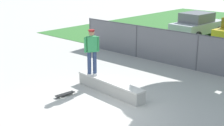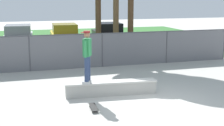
{
  "view_description": "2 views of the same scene",
  "coord_description": "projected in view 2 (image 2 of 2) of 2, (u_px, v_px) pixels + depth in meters",
  "views": [
    {
      "loc": [
        7.17,
        -6.99,
        4.62
      ],
      "look_at": [
        -0.75,
        1.51,
        1.25
      ],
      "focal_mm": 53.26,
      "sensor_mm": 36.0,
      "label": 1
    },
    {
      "loc": [
        -4.26,
        -9.3,
        3.47
      ],
      "look_at": [
        -0.9,
        1.78,
        1.13
      ],
      "focal_mm": 52.59,
      "sensor_mm": 36.0,
      "label": 2
    }
  ],
  "objects": [
    {
      "name": "grass_strip",
      "position": [
        69.0,
        41.0,
        26.29
      ],
      "size": [
        26.24,
        20.0,
        0.02
      ],
      "primitive_type": "cube",
      "color": "#336B2D",
      "rests_on": "ground"
    },
    {
      "name": "car_silver",
      "position": [
        19.0,
        37.0,
        21.94
      ],
      "size": [
        2.23,
        4.31,
        1.66
      ],
      "color": "#B7BABF",
      "rests_on": "ground"
    },
    {
      "name": "car_black",
      "position": [
        109.0,
        34.0,
        23.73
      ],
      "size": [
        2.23,
        4.31,
        1.66
      ],
      "color": "black",
      "rests_on": "ground"
    },
    {
      "name": "chainlink_fence",
      "position": [
        102.0,
        48.0,
        16.45
      ],
      "size": [
        14.31,
        0.07,
        1.72
      ],
      "color": "#4C4C51",
      "rests_on": "ground"
    },
    {
      "name": "skateboard",
      "position": [
        94.0,
        107.0,
        10.28
      ],
      "size": [
        0.26,
        0.81,
        0.09
      ],
      "color": "black",
      "rests_on": "ground"
    },
    {
      "name": "skateboarder",
      "position": [
        87.0,
        54.0,
        11.25
      ],
      "size": [
        0.4,
        0.54,
        1.84
      ],
      "color": "beige",
      "rests_on": "concrete_ledge"
    },
    {
      "name": "car_yellow",
      "position": [
        65.0,
        36.0,
        22.8
      ],
      "size": [
        2.23,
        4.31,
        1.66
      ],
      "color": "gold",
      "rests_on": "ground"
    },
    {
      "name": "concrete_ledge",
      "position": [
        111.0,
        88.0,
        11.82
      ],
      "size": [
        3.34,
        0.78,
        0.5
      ],
      "color": "#A8A59E",
      "rests_on": "ground"
    },
    {
      "name": "ground_plane",
      "position": [
        154.0,
        106.0,
        10.62
      ],
      "size": [
        80.0,
        80.0,
        0.0
      ],
      "primitive_type": "plane",
      "color": "#ADAAA3"
    }
  ]
}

